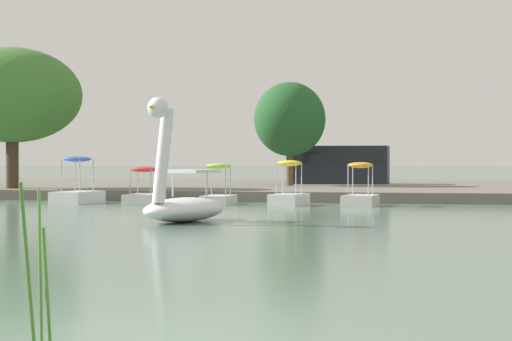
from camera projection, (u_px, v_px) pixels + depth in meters
name	position (u px, v px, depth m)	size (l,w,h in m)	color
shore_bank_far	(389.00, 189.00, 44.22)	(120.79, 21.81, 0.39)	#6B665B
swan_boat	(182.00, 199.00, 23.60)	(2.27, 3.27, 3.07)	white
pedal_boat_orange	(360.00, 193.00, 31.66)	(1.17, 1.91, 1.48)	white
pedal_boat_yellow	(289.00, 193.00, 31.96)	(1.19, 1.96, 1.54)	white
pedal_boat_lime	(218.00, 192.00, 32.78)	(0.95, 1.80, 1.44)	white
pedal_boat_red	(144.00, 192.00, 33.15)	(1.12, 1.82, 1.32)	white
pedal_boat_blue	(78.00, 191.00, 33.37)	(1.39, 2.19, 1.68)	white
tree_sapling_by_fence	(12.00, 95.00, 38.43)	(7.48, 7.34, 5.76)	#423323
tree_broadleaf_right	(290.00, 119.00, 42.43)	(3.32, 3.74, 4.67)	brown
parked_van	(339.00, 163.00, 45.55)	(4.82, 2.02, 1.83)	#1E232D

